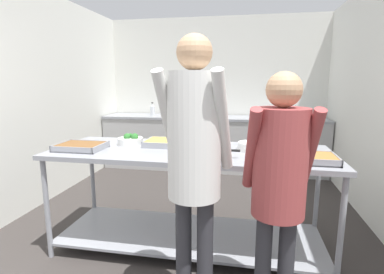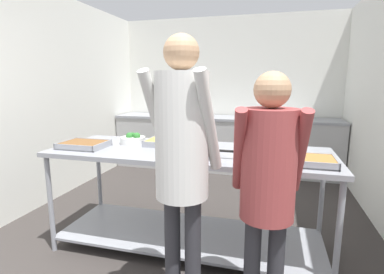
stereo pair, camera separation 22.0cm
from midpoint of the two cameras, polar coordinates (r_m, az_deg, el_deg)
wall_rear at (r=5.52m, az=8.00°, el=8.31°), size 3.97×0.06×2.65m
wall_left at (r=4.27m, az=-23.54°, el=6.90°), size 0.06×4.42×2.65m
back_counter at (r=5.26m, az=7.23°, el=-1.21°), size 3.81×0.65×0.93m
serving_counter at (r=2.74m, az=1.77°, el=-8.72°), size 2.46×0.88×0.93m
serving_tray_vegetables at (r=2.89m, az=-17.87°, el=-1.44°), size 0.40×0.32×0.05m
broccoli_bowl at (r=2.95m, az=-9.12°, el=-0.49°), size 0.24×0.24×0.11m
serving_tray_roast at (r=2.86m, az=-2.73°, el=-1.04°), size 0.36×0.33×0.05m
sauce_pan at (r=2.40m, az=4.37°, el=-2.94°), size 0.43×0.29×0.07m
plate_stack at (r=2.67m, az=13.63°, el=-1.97°), size 0.26×0.26×0.07m
serving_tray_greens at (r=2.40m, az=22.84°, el=-4.16°), size 0.46×0.30×0.05m
guest_serving_left at (r=1.81m, az=1.55°, el=-2.32°), size 0.46×0.40×1.80m
guest_serving_right at (r=1.87m, az=17.63°, el=-6.92°), size 0.45×0.36×1.59m
water_bottle at (r=5.44m, az=-4.00°, el=5.31°), size 0.08×0.08×0.23m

